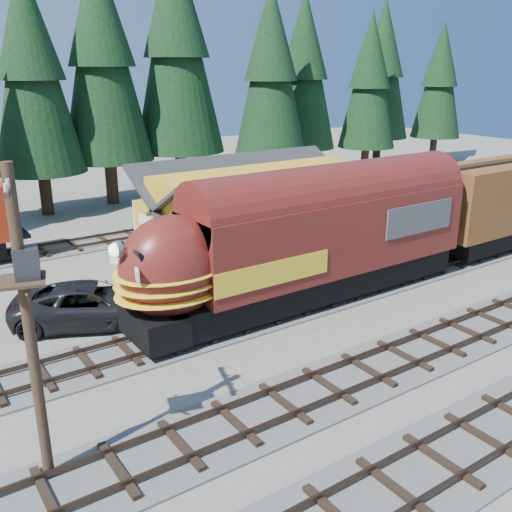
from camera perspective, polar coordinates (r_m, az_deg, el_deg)
ground at (r=24.37m, az=14.81°, el=-6.52°), size 120.00×120.00×0.00m
track_siding at (r=34.13m, az=20.91°, el=0.22°), size 68.00×3.20×0.33m
track_spur at (r=34.37m, az=-20.85°, el=0.35°), size 32.00×3.20×0.33m
depot at (r=30.81m, az=0.48°, el=5.20°), size 12.80×7.00×5.30m
conifer_backdrop at (r=43.90m, az=-7.11°, el=18.33°), size 81.42×23.87×16.89m
locomotive at (r=24.39m, az=4.30°, el=0.87°), size 17.01×3.38×4.62m
utility_pole at (r=14.30m, az=-21.83°, el=-5.17°), size 1.22×1.94×8.12m
pickup_truck_a at (r=24.11m, az=-16.10°, el=-4.65°), size 6.87×5.37×1.74m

